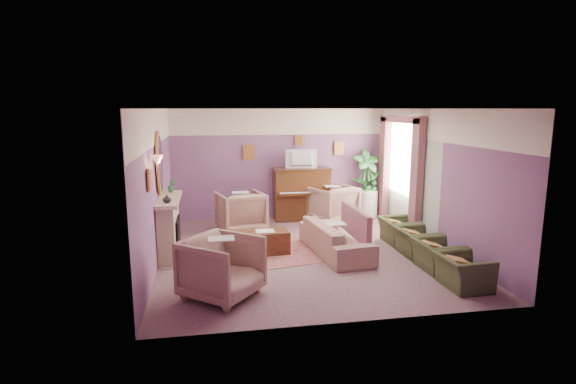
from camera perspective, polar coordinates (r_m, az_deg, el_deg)
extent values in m
cube|color=#7F5C62|center=(8.97, 2.02, -7.66)|extent=(5.50, 6.00, 0.01)
cube|color=silver|center=(8.52, 2.15, 10.54)|extent=(5.50, 6.00, 0.01)
cube|color=#704D86|center=(11.56, -1.03, 3.58)|extent=(5.50, 0.02, 2.80)
cube|color=#704D86|center=(5.79, 8.31, -3.54)|extent=(5.50, 0.02, 2.80)
cube|color=#704D86|center=(8.50, -16.36, 0.64)|extent=(0.02, 6.00, 2.80)
cube|color=#704D86|center=(9.59, 18.38, 1.61)|extent=(0.02, 6.00, 2.80)
cube|color=white|center=(11.47, -1.04, 8.91)|extent=(5.50, 0.01, 0.65)
cube|color=beige|center=(10.78, 14.95, 0.97)|extent=(0.01, 3.00, 2.15)
cube|color=#C0AC8D|center=(8.86, -14.90, -4.53)|extent=(0.30, 1.40, 1.10)
cube|color=black|center=(8.89, -14.21, -5.45)|extent=(0.18, 0.72, 0.68)
cube|color=#FF1C00|center=(8.94, -13.90, -6.56)|extent=(0.06, 0.54, 0.10)
cube|color=#C0AC8D|center=(8.73, -14.88, -0.91)|extent=(0.40, 1.55, 0.07)
cube|color=#C0AC8D|center=(8.99, -13.46, -7.81)|extent=(0.55, 1.50, 0.02)
ellipsoid|color=#DB9345|center=(8.64, -16.02, 3.49)|extent=(0.04, 0.72, 1.20)
ellipsoid|color=silver|center=(8.63, -15.86, 3.49)|extent=(0.01, 0.60, 1.06)
cone|color=#EC8668|center=(7.57, -16.29, 3.91)|extent=(0.20, 0.20, 0.16)
cube|color=#4D2713|center=(11.45, 1.70, -0.29)|extent=(1.40, 0.60, 1.30)
cube|color=#4D2713|center=(11.10, 2.07, -0.27)|extent=(1.30, 0.12, 0.06)
cube|color=white|center=(11.09, 2.07, -0.06)|extent=(1.20, 0.08, 0.02)
cube|color=#4D2713|center=(11.34, 1.72, 2.99)|extent=(1.45, 0.65, 0.04)
imported|color=black|center=(11.26, 1.78, 4.42)|extent=(0.80, 0.12, 0.48)
cube|color=#DB9345|center=(11.39, -5.00, 5.06)|extent=(0.30, 0.03, 0.38)
cube|color=#DB9345|center=(11.82, 6.47, 5.52)|extent=(0.26, 0.03, 0.34)
cube|color=#DB9345|center=(11.55, 1.46, 6.56)|extent=(0.22, 0.03, 0.26)
cube|color=#DB9345|center=(7.27, -17.17, 1.53)|extent=(0.03, 0.28, 0.36)
cube|color=beige|center=(10.91, 14.39, 4.42)|extent=(0.03, 1.40, 1.80)
cube|color=#8B4F5A|center=(10.10, 16.01, 1.59)|extent=(0.16, 0.34, 2.60)
cube|color=#8B4F5A|center=(11.76, 12.11, 2.98)|extent=(0.16, 0.34, 2.60)
cube|color=#8B4F5A|center=(10.82, 14.21, 8.95)|extent=(0.16, 2.20, 0.16)
imported|color=#348138|center=(9.24, -14.60, 0.79)|extent=(0.16, 0.16, 0.28)
imported|color=white|center=(8.22, -15.13, -0.84)|extent=(0.16, 0.16, 0.16)
cube|color=#9F5252|center=(8.91, -2.69, -7.74)|extent=(2.79, 2.24, 0.01)
cube|color=#542B17|center=(8.84, -3.24, -6.42)|extent=(1.04, 0.58, 0.45)
cube|color=white|center=(8.78, -2.93, -4.96)|extent=(0.35, 0.28, 0.01)
imported|color=tan|center=(8.84, 6.05, -5.14)|extent=(0.69, 2.08, 0.84)
cube|color=#8B4F5A|center=(8.91, 8.56, -3.88)|extent=(0.11, 1.58, 0.58)
imported|color=tan|center=(10.39, -6.02, -2.23)|extent=(0.99, 0.99, 1.03)
imported|color=tan|center=(11.19, 5.65, -1.29)|extent=(0.99, 0.99, 1.03)
imported|color=tan|center=(6.84, -8.39, -9.09)|extent=(0.99, 0.99, 1.03)
imported|color=#3F4828|center=(7.69, 21.36, -8.77)|extent=(0.57, 0.81, 0.70)
imported|color=#3F4828|center=(8.36, 18.45, -7.04)|extent=(0.57, 0.81, 0.70)
imported|color=#3F4828|center=(9.06, 15.99, -5.56)|extent=(0.57, 0.81, 0.70)
imported|color=#3F4828|center=(9.77, 13.90, -4.29)|extent=(0.57, 0.81, 0.70)
cylinder|color=silver|center=(11.91, 10.05, -1.50)|extent=(0.52, 0.52, 0.70)
imported|color=#348138|center=(11.81, 10.13, 0.97)|extent=(0.30, 0.30, 0.34)
imported|color=#348138|center=(11.77, 10.84, 0.76)|extent=(0.16, 0.16, 0.28)
cylinder|color=#AC5040|center=(11.96, 9.80, -2.32)|extent=(0.34, 0.34, 0.34)
imported|color=#348138|center=(11.80, 9.93, 1.90)|extent=(0.76, 0.76, 1.44)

